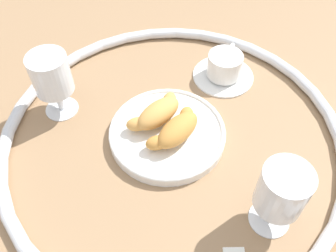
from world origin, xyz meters
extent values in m
plane|color=#997551|center=(0.00, 0.00, 0.00)|extent=(2.20, 2.20, 0.00)
torus|color=silver|center=(0.00, 0.00, 0.01)|extent=(0.67, 0.67, 0.02)
cylinder|color=white|center=(0.00, 0.01, 0.01)|extent=(0.23, 0.23, 0.02)
torus|color=white|center=(0.00, 0.01, 0.02)|extent=(0.23, 0.23, 0.01)
ellipsoid|color=#CC893D|center=(-0.01, -0.01, 0.04)|extent=(0.11, 0.07, 0.04)
ellipsoid|color=#CC893D|center=(0.04, -0.01, 0.04)|extent=(0.05, 0.04, 0.03)
ellipsoid|color=#CC893D|center=(-0.04, 0.01, 0.04)|extent=(0.05, 0.05, 0.03)
ellipsoid|color=#D6994C|center=(0.01, 0.04, 0.04)|extent=(0.11, 0.08, 0.04)
ellipsoid|color=#D6994C|center=(0.06, 0.03, 0.04)|extent=(0.05, 0.04, 0.03)
ellipsoid|color=#D6994C|center=(-0.02, 0.06, 0.04)|extent=(0.05, 0.05, 0.03)
cylinder|color=white|center=(0.21, -0.03, 0.00)|extent=(0.14, 0.14, 0.01)
cylinder|color=white|center=(0.21, -0.03, 0.03)|extent=(0.08, 0.08, 0.05)
cylinder|color=#937A60|center=(0.21, -0.03, 0.06)|extent=(0.07, 0.07, 0.01)
torus|color=white|center=(0.25, -0.03, 0.04)|extent=(0.04, 0.01, 0.04)
cylinder|color=white|center=(-0.09, -0.21, 0.00)|extent=(0.07, 0.07, 0.01)
cylinder|color=white|center=(-0.09, -0.21, 0.03)|extent=(0.01, 0.01, 0.05)
cylinder|color=white|center=(-0.09, -0.21, 0.10)|extent=(0.08, 0.08, 0.08)
cylinder|color=#E0CC4C|center=(-0.09, -0.21, 0.09)|extent=(0.07, 0.07, 0.05)
cylinder|color=white|center=(-0.02, 0.24, 0.00)|extent=(0.07, 0.07, 0.01)
cylinder|color=white|center=(-0.02, 0.24, 0.03)|extent=(0.01, 0.01, 0.05)
cylinder|color=white|center=(-0.02, 0.24, 0.10)|extent=(0.08, 0.08, 0.08)
cylinder|color=gold|center=(-0.02, 0.24, 0.09)|extent=(0.07, 0.07, 0.05)
camera|label=1|loc=(-0.40, -0.17, 0.58)|focal=39.37mm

